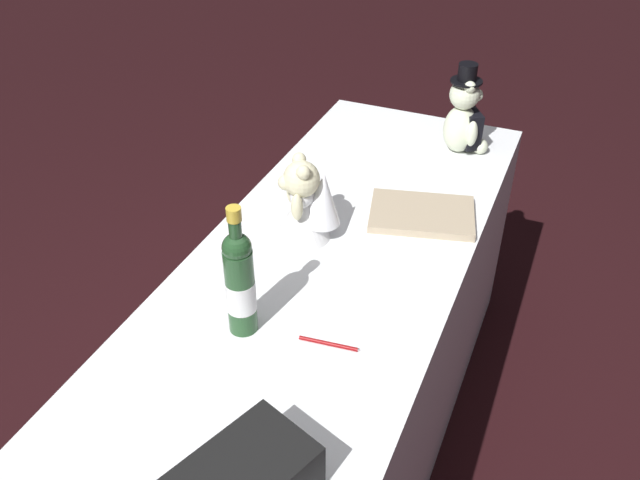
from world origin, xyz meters
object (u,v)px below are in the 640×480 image
Objects in this scene: teddy_bear_groom at (464,118)px; champagne_bottle at (240,281)px; signing_pen at (331,344)px; guestbook at (422,214)px; teddy_bear_bride at (307,203)px.

champagne_bottle reaches higher than teddy_bear_groom.
guestbook reaches higher than signing_pen.
champagne_bottle is at bearing -83.33° from signing_pen.
signing_pen is (1.05, -0.05, -0.11)m from teddy_bear_groom.
teddy_bear_bride is 1.67× the size of signing_pen.
teddy_bear_bride is 0.45m from signing_pen.
teddy_bear_bride is 0.40m from champagne_bottle.
champagne_bottle reaches higher than signing_pen.
champagne_bottle is 1.12× the size of guestbook.
teddy_bear_groom is 0.72m from teddy_bear_bride.
guestbook is (-0.59, 0.04, 0.01)m from signing_pen.
teddy_bear_bride is 0.73× the size of champagne_bottle.
teddy_bear_groom is at bearing 165.07° from guestbook.
signing_pen is at bearing -18.58° from guestbook.
guestbook is (-0.62, 0.26, -0.13)m from champagne_bottle.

